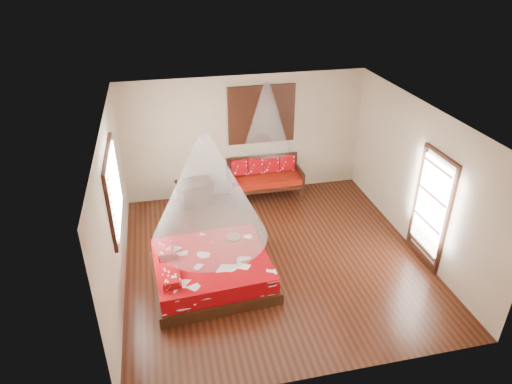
# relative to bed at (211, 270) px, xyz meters

# --- Properties ---
(room) EXTENTS (5.54, 5.54, 2.84)m
(room) POSITION_rel_bed_xyz_m (1.25, 0.41, 1.15)
(room) COLOR black
(room) RESTS_ON ground
(bed) EXTENTS (2.13, 1.95, 0.63)m
(bed) POSITION_rel_bed_xyz_m (0.00, 0.00, 0.00)
(bed) COLOR black
(bed) RESTS_ON floor
(daybed) EXTENTS (1.69, 0.75, 0.94)m
(daybed) POSITION_rel_bed_xyz_m (1.63, 2.79, 0.27)
(daybed) COLOR black
(daybed) RESTS_ON floor
(storage_chest) EXTENTS (0.87, 0.72, 0.53)m
(storage_chest) POSITION_rel_bed_xyz_m (0.02, 2.86, 0.02)
(storage_chest) COLOR black
(storage_chest) RESTS_ON floor
(shutter_panel) EXTENTS (1.52, 0.06, 1.32)m
(shutter_panel) POSITION_rel_bed_xyz_m (1.63, 3.13, 1.65)
(shutter_panel) COLOR black
(shutter_panel) RESTS_ON wall_back
(window_left) EXTENTS (0.10, 1.74, 1.34)m
(window_left) POSITION_rel_bed_xyz_m (-1.46, 0.61, 1.45)
(window_left) COLOR black
(window_left) RESTS_ON wall_left
(glazed_door) EXTENTS (0.08, 1.02, 2.16)m
(glazed_door) POSITION_rel_bed_xyz_m (3.97, -0.19, 0.82)
(glazed_door) COLOR black
(glazed_door) RESTS_ON floor
(wine_tray) EXTENTS (0.29, 0.29, 0.23)m
(wine_tray) POSITION_rel_bed_xyz_m (0.49, 0.53, 0.31)
(wine_tray) COLOR brown
(wine_tray) RESTS_ON bed
(mosquito_net_main) EXTENTS (1.92, 1.92, 1.80)m
(mosquito_net_main) POSITION_rel_bed_xyz_m (0.02, 0.00, 1.60)
(mosquito_net_main) COLOR white
(mosquito_net_main) RESTS_ON ceiling
(mosquito_net_daybed) EXTENTS (1.01, 1.01, 1.50)m
(mosquito_net_daybed) POSITION_rel_bed_xyz_m (1.63, 2.66, 1.75)
(mosquito_net_daybed) COLOR white
(mosquito_net_daybed) RESTS_ON ceiling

